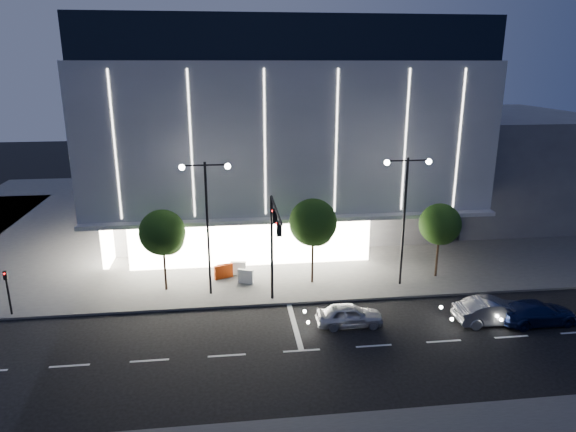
# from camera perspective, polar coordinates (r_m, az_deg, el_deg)

# --- Properties ---
(ground) EXTENTS (160.00, 160.00, 0.00)m
(ground) POSITION_cam_1_polar(r_m,az_deg,el_deg) (29.64, -2.86, -13.46)
(ground) COLOR black
(ground) RESTS_ON ground
(sidewalk_museum) EXTENTS (70.00, 40.00, 0.15)m
(sidewalk_museum) POSITION_cam_1_polar(r_m,az_deg,el_deg) (52.17, 0.69, 0.21)
(sidewalk_museum) COLOR #474747
(sidewalk_museum) RESTS_ON ground
(museum) EXTENTS (30.00, 25.80, 18.00)m
(museum) POSITION_cam_1_polar(r_m,az_deg,el_deg) (48.43, -1.41, 10.05)
(museum) COLOR #4C4C51
(museum) RESTS_ON ground
(annex_building) EXTENTS (16.00, 20.00, 10.00)m
(annex_building) POSITION_cam_1_polar(r_m,az_deg,el_deg) (57.63, 22.00, 5.62)
(annex_building) COLOR #4C4C51
(annex_building) RESTS_ON ground
(traffic_mast) EXTENTS (0.33, 5.89, 7.07)m
(traffic_mast) POSITION_cam_1_polar(r_m,az_deg,el_deg) (30.66, -1.58, -2.05)
(traffic_mast) COLOR black
(traffic_mast) RESTS_ON ground
(street_lamp_west) EXTENTS (3.16, 0.36, 9.00)m
(street_lamp_west) POSITION_cam_1_polar(r_m,az_deg,el_deg) (32.84, -9.00, 0.73)
(street_lamp_west) COLOR black
(street_lamp_west) RESTS_ON ground
(street_lamp_east) EXTENTS (3.16, 0.36, 9.00)m
(street_lamp_east) POSITION_cam_1_polar(r_m,az_deg,el_deg) (34.82, 12.89, 1.43)
(street_lamp_east) COLOR black
(street_lamp_east) RESTS_ON ground
(ped_signal_far) EXTENTS (0.22, 0.24, 3.00)m
(ped_signal_far) POSITION_cam_1_polar(r_m,az_deg,el_deg) (35.37, -28.72, -7.02)
(ped_signal_far) COLOR black
(ped_signal_far) RESTS_ON ground
(tree_left) EXTENTS (3.02, 3.02, 5.72)m
(tree_left) POSITION_cam_1_polar(r_m,az_deg,el_deg) (34.63, -13.73, -2.05)
(tree_left) COLOR black
(tree_left) RESTS_ON ground
(tree_mid) EXTENTS (3.25, 3.25, 6.15)m
(tree_mid) POSITION_cam_1_polar(r_m,az_deg,el_deg) (34.73, 2.83, -1.00)
(tree_mid) COLOR black
(tree_mid) RESTS_ON ground
(tree_right) EXTENTS (2.91, 2.91, 5.51)m
(tree_right) POSITION_cam_1_polar(r_m,az_deg,el_deg) (37.41, 16.54, -1.11)
(tree_right) COLOR black
(tree_right) RESTS_ON ground
(car_lead) EXTENTS (3.95, 1.65, 1.34)m
(car_lead) POSITION_cam_1_polar(r_m,az_deg,el_deg) (30.84, 6.85, -10.87)
(car_lead) COLOR silver
(car_lead) RESTS_ON ground
(car_second) EXTENTS (4.64, 1.68, 1.52)m
(car_second) POSITION_cam_1_polar(r_m,az_deg,el_deg) (33.16, 21.84, -9.79)
(car_second) COLOR #96979D
(car_second) RESTS_ON ground
(car_third) EXTENTS (4.79, 2.11, 1.37)m
(car_third) POSITION_cam_1_polar(r_m,az_deg,el_deg) (34.21, 25.92, -9.62)
(car_third) COLOR #131C48
(car_third) RESTS_ON ground
(barrier_a) EXTENTS (1.12, 0.62, 1.00)m
(barrier_a) POSITION_cam_1_polar(r_m,az_deg,el_deg) (36.84, -7.36, -6.17)
(barrier_a) COLOR #C3350A
(barrier_a) RESTS_ON sidewalk_museum
(barrier_b) EXTENTS (1.11, 0.65, 1.00)m
(barrier_b) POSITION_cam_1_polar(r_m,az_deg,el_deg) (35.93, -4.73, -6.69)
(barrier_b) COLOR silver
(barrier_b) RESTS_ON sidewalk_museum
(barrier_c) EXTENTS (1.13, 0.49, 1.00)m
(barrier_c) POSITION_cam_1_polar(r_m,az_deg,el_deg) (36.99, -7.01, -6.05)
(barrier_c) COLOR #D33E0B
(barrier_c) RESTS_ON sidewalk_museum
(barrier_d) EXTENTS (1.13, 0.44, 1.00)m
(barrier_d) POSITION_cam_1_polar(r_m,az_deg,el_deg) (37.33, -5.54, -5.79)
(barrier_d) COLOR white
(barrier_d) RESTS_ON sidewalk_museum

